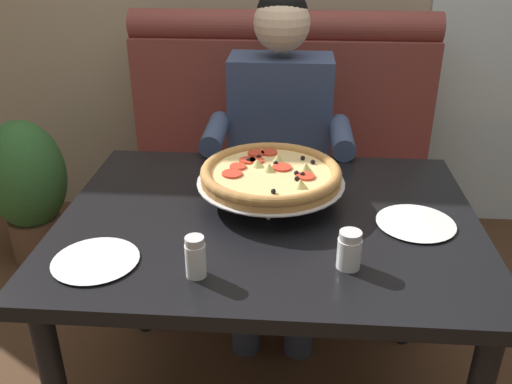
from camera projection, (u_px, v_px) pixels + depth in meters
name	position (u px, v px, depth m)	size (l,w,h in m)	color
booth_bench	(279.00, 185.00, 2.50)	(1.39, 0.78, 1.13)	brown
dining_table	(268.00, 244.00, 1.58)	(1.16, 0.89, 0.74)	black
diner_main	(279.00, 143.00, 2.13)	(0.54, 0.64, 1.27)	#2D3342
pizza	(271.00, 175.00, 1.58)	(0.43, 0.43, 0.12)	silver
shaker_oregano	(196.00, 260.00, 1.26)	(0.05, 0.05, 0.10)	white
shaker_pepper_flakes	(349.00, 252.00, 1.29)	(0.06, 0.06, 0.10)	white
plate_near_left	(95.00, 258.00, 1.33)	(0.21, 0.21, 0.02)	white
plate_near_right	(416.00, 221.00, 1.49)	(0.21, 0.21, 0.02)	white
patio_chair	(511.00, 99.00, 3.27)	(0.40, 0.40, 0.86)	black
potted_plant	(28.00, 186.00, 2.52)	(0.36, 0.36, 0.70)	brown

